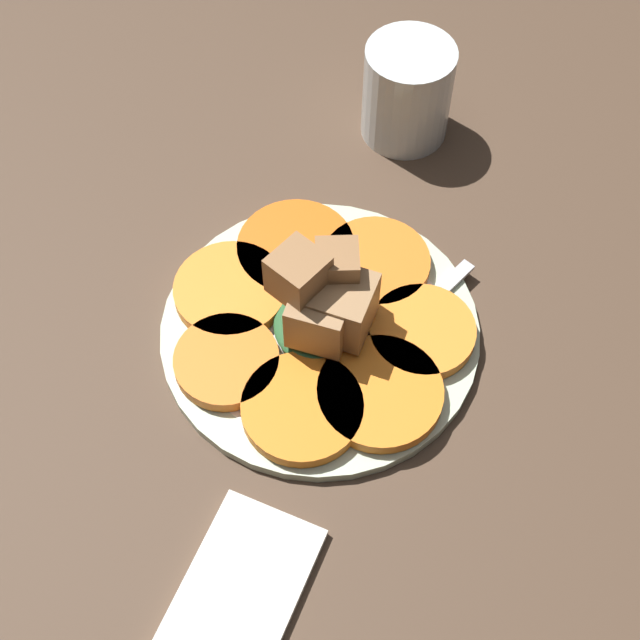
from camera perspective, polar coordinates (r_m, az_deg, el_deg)
The scene contains 13 objects.
table_slab at distance 72.61cm, azimuth 0.00°, elevation -1.31°, with size 120.00×120.00×2.00cm, color #4C3828.
plate at distance 71.31cm, azimuth 0.00°, elevation -0.68°, with size 25.49×25.49×1.05cm.
carrot_slice_0 at distance 70.35cm, azimuth 6.56°, elevation -0.75°, with size 8.40×8.40×1.17cm, color orange.
carrot_slice_1 at distance 73.76cm, azimuth 3.59°, elevation 3.66°, with size 8.96×8.96×1.17cm, color orange.
carrot_slice_2 at distance 74.52cm, azimuth -1.57°, elevation 4.58°, with size 9.80×9.80×1.17cm, color #D76115.
carrot_slice_3 at distance 72.46cm, azimuth -5.72°, elevation 1.97°, with size 9.18×9.18×1.17cm, color orange.
carrot_slice_4 at distance 68.89cm, azimuth -6.00°, elevation -2.65°, with size 8.16×8.16×1.17cm, color orange.
carrot_slice_5 at distance 66.62cm, azimuth -1.14°, elevation -5.65°, with size 9.19×9.19×1.17cm, color orange.
carrot_slice_6 at distance 67.35cm, azimuth 3.86°, elevation -4.67°, with size 9.57×9.57×1.17cm, color orange.
center_pile at distance 67.50cm, azimuth 0.34°, elevation 1.03°, with size 8.00×7.95×9.00cm.
fork at distance 70.27cm, azimuth 4.63°, elevation -1.14°, with size 18.17×7.99×0.40cm.
water_glass at distance 83.04cm, azimuth 5.61°, elevation 14.31°, with size 8.05×8.05×9.21cm.
napkin at distance 63.18cm, azimuth -5.23°, elevation -17.15°, with size 12.88×7.73×0.80cm.
Camera 1 is at (-34.55, -14.81, 63.12)cm, focal length 50.00 mm.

